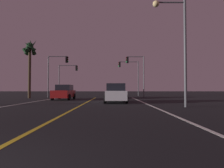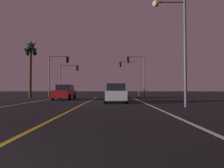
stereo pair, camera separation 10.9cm
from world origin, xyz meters
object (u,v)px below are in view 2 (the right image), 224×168
traffic_light_near_right (136,67)px  palm_tree_left_mid (31,52)px  traffic_light_far_right (130,70)px  traffic_light_far_left (69,73)px  car_oncoming (65,92)px  car_ahead_far (117,92)px  street_lamp_right_near (177,38)px  traffic_light_near_left (58,67)px  car_lead_same_lane (116,93)px

traffic_light_near_right → palm_tree_left_mid: palm_tree_left_mid is taller
traffic_light_far_right → traffic_light_far_left: 10.56m
car_oncoming → palm_tree_left_mid: 8.34m
car_ahead_far → traffic_light_near_right: 4.81m
car_ahead_far → street_lamp_right_near: street_lamp_right_near is taller
car_ahead_far → palm_tree_left_mid: (-11.53, -0.35, 5.38)m
palm_tree_left_mid → traffic_light_near_right: bearing=8.1°
traffic_light_near_left → street_lamp_right_near: size_ratio=0.82×
traffic_light_near_left → traffic_light_far_left: (0.25, 5.50, -0.39)m
car_oncoming → traffic_light_far_right: bearing=142.0°
traffic_light_far_right → palm_tree_left_mid: 15.91m
car_ahead_far → traffic_light_near_right: (2.82, 1.69, 3.51)m
traffic_light_far_right → car_oncoming: bearing=52.0°
traffic_light_near_left → palm_tree_left_mid: bearing=-146.8°
traffic_light_far_right → car_lead_same_lane: bearing=80.3°
traffic_light_near_right → traffic_light_far_left: (-10.98, 5.50, -0.34)m
traffic_light_near_right → palm_tree_left_mid: 14.61m
car_ahead_far → traffic_light_far_right: (2.38, 7.19, 3.61)m
car_oncoming → car_lead_same_lane: same height
traffic_light_near_right → palm_tree_left_mid: bearing=8.1°
car_oncoming → traffic_light_near_right: size_ratio=0.73×
traffic_light_near_left → street_lamp_right_near: (12.23, -14.32, 0.28)m
traffic_light_far_left → traffic_light_near_left: bearing=-92.6°
traffic_light_near_left → palm_tree_left_mid: (-3.11, -2.04, 1.83)m
traffic_light_near_left → traffic_light_far_right: size_ratio=1.00×
car_ahead_far → palm_tree_left_mid: palm_tree_left_mid is taller
car_lead_same_lane → palm_tree_left_mid: bearing=55.3°
car_oncoming → palm_tree_left_mid: (-5.45, 3.29, 5.38)m
traffic_light_far_left → palm_tree_left_mid: size_ratio=0.68×
car_oncoming → traffic_light_near_left: bearing=-156.3°
car_ahead_far → car_oncoming: size_ratio=1.00×
traffic_light_far_left → street_lamp_right_near: bearing=-58.9°
traffic_light_near_right → palm_tree_left_mid: size_ratio=0.75×
traffic_light_near_right → traffic_light_far_right: traffic_light_far_right is taller
palm_tree_left_mid → car_oncoming: bearing=-31.2°
traffic_light_near_left → palm_tree_left_mid: palm_tree_left_mid is taller
car_lead_same_lane → traffic_light_far_left: 17.56m
traffic_light_far_right → palm_tree_left_mid: palm_tree_left_mid is taller
traffic_light_near_right → traffic_light_far_left: bearing=-26.6°
traffic_light_near_left → traffic_light_far_left: size_ratio=1.11×
traffic_light_near_left → traffic_light_far_right: 12.12m
traffic_light_near_right → street_lamp_right_near: size_ratio=0.82×
car_oncoming → traffic_light_far_left: 11.48m
car_oncoming → car_lead_same_lane: size_ratio=1.00×
car_lead_same_lane → car_oncoming: bearing=52.2°
street_lamp_right_near → palm_tree_left_mid: 19.71m
traffic_light_near_right → palm_tree_left_mid: (-14.34, -2.04, 1.87)m
car_ahead_far → traffic_light_near_left: traffic_light_near_left is taller
traffic_light_near_right → traffic_light_near_left: (-11.23, 0.00, 0.05)m
car_ahead_far → car_lead_same_lane: size_ratio=1.00×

